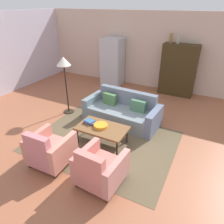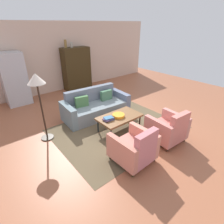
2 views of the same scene
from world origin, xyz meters
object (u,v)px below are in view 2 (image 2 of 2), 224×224
at_px(couch, 95,107).
at_px(armchair_left, 135,149).
at_px(armchair_right, 168,129).
at_px(cabinet, 77,69).
at_px(book_stack, 108,119).
at_px(fruit_bowl, 118,115).
at_px(refrigerator, 14,79).
at_px(coffee_table, 119,117).
at_px(vase_tall, 65,44).
at_px(vase_round, 71,45).
at_px(floor_lamp, 37,85).

xyz_separation_m(couch, armchair_left, (-0.60, -2.35, 0.06)).
height_order(armchair_right, cabinet, cabinet).
xyz_separation_m(book_stack, cabinet, (1.28, 3.87, 0.43)).
relative_size(fruit_bowl, refrigerator, 0.18).
bearing_deg(book_stack, fruit_bowl, -4.39).
bearing_deg(coffee_table, refrigerator, 113.57).
bearing_deg(book_stack, coffee_table, -3.94).
height_order(armchair_left, book_stack, armchair_left).
distance_m(vase_tall, refrigerator, 2.41).
distance_m(coffee_table, refrigerator, 4.17).
relative_size(coffee_table, vase_round, 5.50).
bearing_deg(vase_tall, floor_lamp, -126.87).
height_order(cabinet, floor_lamp, cabinet).
bearing_deg(armchair_left, armchair_right, -1.40).
xyz_separation_m(vase_round, floor_lamp, (-2.49, -2.99, -0.47)).
height_order(book_stack, vase_tall, vase_tall).
relative_size(book_stack, vase_tall, 0.92).
bearing_deg(vase_tall, armchair_left, -102.42).
relative_size(cabinet, vase_tall, 5.65).
distance_m(armchair_right, book_stack, 1.54).
height_order(coffee_table, refrigerator, refrigerator).
bearing_deg(couch, coffee_table, 93.26).
relative_size(fruit_bowl, vase_tall, 1.04).
bearing_deg(coffee_table, vase_round, 78.87).
relative_size(vase_tall, floor_lamp, 0.19).
xyz_separation_m(fruit_bowl, floor_lamp, (-1.69, 0.91, 0.97)).
bearing_deg(floor_lamp, cabinet, 48.57).
relative_size(cabinet, floor_lamp, 1.05).
bearing_deg(book_stack, vase_tall, 77.17).
bearing_deg(vase_tall, book_stack, -102.83).
xyz_separation_m(armchair_right, fruit_bowl, (-0.63, 1.17, 0.13)).
height_order(book_stack, floor_lamp, floor_lamp).
height_order(couch, cabinet, cabinet).
xyz_separation_m(coffee_table, armchair_right, (0.60, -1.17, -0.06)).
distance_m(armchair_right, refrigerator, 5.48).
bearing_deg(fruit_bowl, armchair_left, -115.68).
bearing_deg(fruit_bowl, vase_round, 78.34).
relative_size(cabinet, refrigerator, 0.97).
xyz_separation_m(armchair_left, refrigerator, (-1.06, 4.96, 0.58)).
height_order(fruit_bowl, floor_lamp, floor_lamp).
distance_m(armchair_right, vase_round, 5.30).
bearing_deg(vase_round, floor_lamp, -129.81).
bearing_deg(refrigerator, couch, -57.52).
height_order(couch, armchair_right, armchair_right).
xyz_separation_m(armchair_left, armchair_right, (1.19, 0.00, 0.00)).
bearing_deg(vase_round, fruit_bowl, -101.66).
distance_m(armchair_right, floor_lamp, 3.30).
height_order(armchair_left, vase_round, vase_round).
height_order(couch, fruit_bowl, couch).
relative_size(armchair_right, refrigerator, 0.48).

